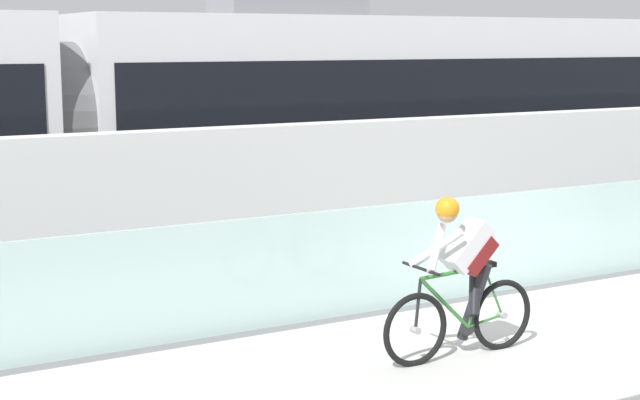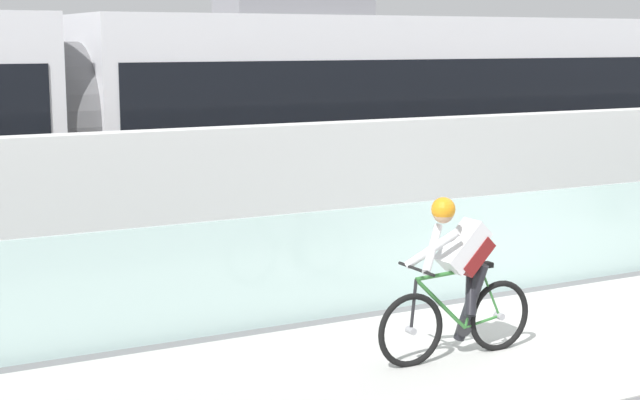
% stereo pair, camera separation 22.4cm
% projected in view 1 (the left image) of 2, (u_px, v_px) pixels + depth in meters
% --- Properties ---
extents(ground_plane, '(200.00, 200.00, 0.00)m').
position_uv_depth(ground_plane, '(581.00, 334.00, 10.37)').
color(ground_plane, slate).
extents(bike_path_deck, '(32.00, 3.20, 0.01)m').
position_uv_depth(bike_path_deck, '(581.00, 333.00, 10.37)').
color(bike_path_deck, beige).
rests_on(bike_path_deck, ground).
extents(glass_parapet, '(32.00, 0.05, 1.22)m').
position_uv_depth(glass_parapet, '(473.00, 246.00, 11.86)').
color(glass_parapet, silver).
rests_on(glass_parapet, ground).
extents(concrete_barrier_wall, '(32.00, 0.36, 2.02)m').
position_uv_depth(concrete_barrier_wall, '(391.00, 193.00, 13.34)').
color(concrete_barrier_wall, silver).
rests_on(concrete_barrier_wall, ground).
extents(tram_rail_near, '(32.00, 0.08, 0.01)m').
position_uv_depth(tram_rail_near, '(304.00, 235.00, 15.64)').
color(tram_rail_near, '#595654').
rests_on(tram_rail_near, ground).
extents(tram_rail_far, '(32.00, 0.08, 0.01)m').
position_uv_depth(tram_rail_far, '(265.00, 220.00, 16.87)').
color(tram_rail_far, '#595654').
rests_on(tram_rail_far, ground).
extents(tram, '(22.56, 2.54, 3.81)m').
position_uv_depth(tram, '(57.00, 123.00, 14.16)').
color(tram, silver).
rests_on(tram, ground).
extents(cyclist_on_bike, '(1.77, 0.58, 1.61)m').
position_uv_depth(cyclist_on_bike, '(461.00, 280.00, 9.46)').
color(cyclist_on_bike, black).
rests_on(cyclist_on_bike, ground).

